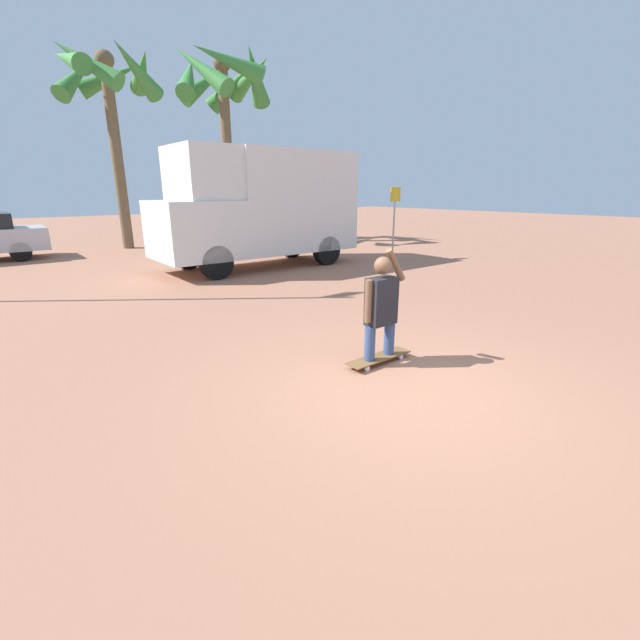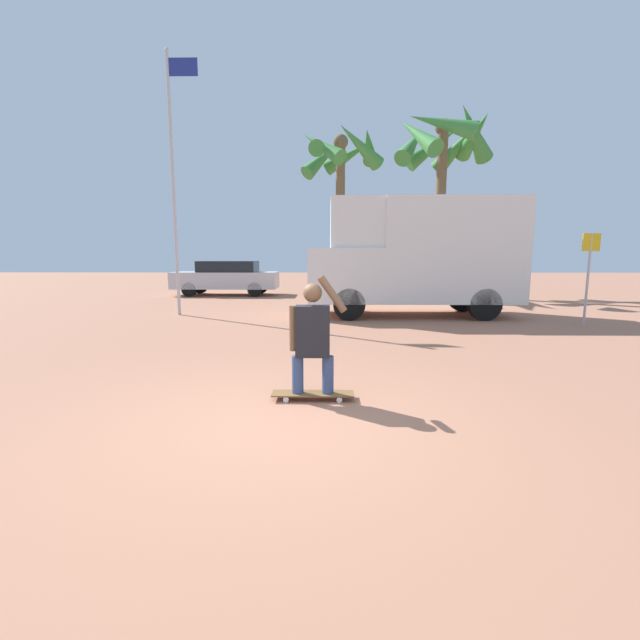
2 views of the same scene
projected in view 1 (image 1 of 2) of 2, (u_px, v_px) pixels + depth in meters
The scene contains 7 objects.
ground_plane at pixel (409, 391), 4.91m from camera, with size 80.00×80.00×0.00m, color #A36B51.
skateboard at pixel (379, 358), 5.69m from camera, with size 1.00×0.25×0.08m.
person_skateboarder at pixel (381, 303), 5.47m from camera, with size 0.69×0.22×1.43m.
camper_van at pixel (261, 205), 12.42m from camera, with size 5.90×2.19×3.30m.
palm_tree_near_van at pixel (224, 84), 17.32m from camera, with size 4.28×4.22×7.68m.
palm_tree_center_background at pixel (106, 81), 15.18m from camera, with size 3.85×3.89×7.18m.
street_sign at pixel (394, 214), 13.77m from camera, with size 0.44×0.06×2.29m.
Camera 1 is at (-3.58, -2.85, 2.21)m, focal length 24.00 mm.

